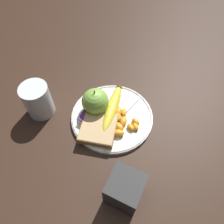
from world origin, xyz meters
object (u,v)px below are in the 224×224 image
at_px(apple, 96,101).
at_px(condiment_caddy, 125,189).
at_px(plate, 112,117).
at_px(bread_slice, 99,129).
at_px(juice_glass, 38,101).
at_px(banana, 112,108).
at_px(fork, 118,119).
at_px(jam_packet, 86,118).

bearing_deg(apple, condiment_caddy, 42.98).
bearing_deg(plate, bread_slice, -11.10).
bearing_deg(juice_glass, apple, 114.79).
bearing_deg(juice_glass, banana, 113.11).
distance_m(banana, fork, 0.04).
xyz_separation_m(apple, fork, (0.00, 0.07, -0.04)).
relative_size(banana, jam_packet, 4.43).
relative_size(plate, juice_glass, 2.33).
relative_size(banana, bread_slice, 1.49).
distance_m(plate, fork, 0.02).
height_order(juice_glass, jam_packet, juice_glass).
distance_m(plate, bread_slice, 0.06).
bearing_deg(juice_glass, bread_slice, 91.92).
height_order(juice_glass, condiment_caddy, juice_glass).
height_order(plate, jam_packet, jam_packet).
bearing_deg(fork, plate, -81.29).
distance_m(juice_glass, bread_slice, 0.19).
xyz_separation_m(juice_glass, condiment_caddy, (0.12, 0.33, -0.00)).
bearing_deg(banana, jam_packet, -41.00).
distance_m(apple, condiment_caddy, 0.26).
bearing_deg(condiment_caddy, fork, -151.27).
xyz_separation_m(apple, jam_packet, (0.05, -0.01, -0.03)).
relative_size(plate, jam_packet, 5.87).
distance_m(juice_glass, jam_packet, 0.15).
height_order(plate, condiment_caddy, condiment_caddy).
xyz_separation_m(banana, condiment_caddy, (0.20, 0.13, 0.02)).
xyz_separation_m(apple, condiment_caddy, (0.19, 0.18, -0.01)).
xyz_separation_m(bread_slice, fork, (-0.06, 0.03, -0.01)).
distance_m(banana, bread_slice, 0.08).
height_order(plate, fork, fork).
bearing_deg(jam_packet, apple, 171.35).
bearing_deg(condiment_caddy, juice_glass, -109.87).
distance_m(banana, jam_packet, 0.08).
height_order(juice_glass, bread_slice, juice_glass).
bearing_deg(apple, fork, 87.06).
bearing_deg(condiment_caddy, banana, -147.49).
xyz_separation_m(plate, bread_slice, (0.06, -0.01, 0.02)).
bearing_deg(fork, condiment_caddy, 42.22).
distance_m(banana, condiment_caddy, 0.24).
bearing_deg(apple, juice_glass, -65.21).
bearing_deg(apple, banana, 107.30).
bearing_deg(plate, juice_glass, -71.62).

